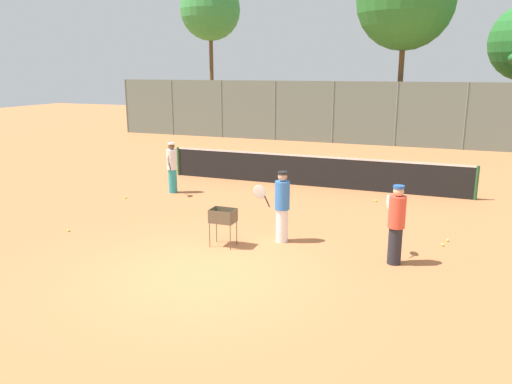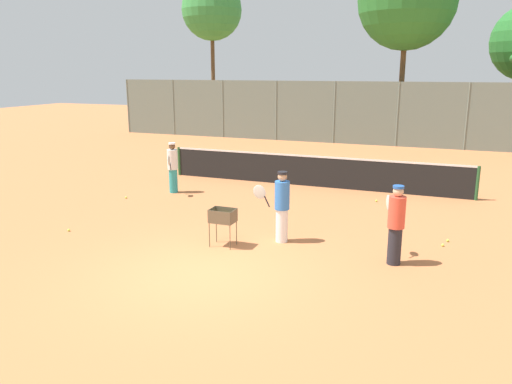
# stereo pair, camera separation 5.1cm
# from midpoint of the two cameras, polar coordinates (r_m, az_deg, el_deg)

# --- Properties ---
(ground_plane) EXTENTS (80.00, 80.00, 0.00)m
(ground_plane) POSITION_cam_midpoint_polar(r_m,az_deg,el_deg) (10.02, -6.13, -9.25)
(ground_plane) COLOR #C67242
(tennis_net) EXTENTS (10.52, 0.10, 1.07)m
(tennis_net) POSITION_cam_midpoint_polar(r_m,az_deg,el_deg) (17.20, 6.29, 2.48)
(tennis_net) COLOR #26592D
(tennis_net) RESTS_ON ground_plane
(back_fence) EXTENTS (29.97, 0.08, 3.32)m
(back_fence) POSITION_cam_midpoint_polar(r_m,az_deg,el_deg) (27.29, 12.18, 8.77)
(back_fence) COLOR slate
(back_fence) RESTS_ON ground_plane
(tree_1) EXTENTS (4.02, 4.02, 9.82)m
(tree_1) POSITION_cam_midpoint_polar(r_m,az_deg,el_deg) (35.56, -5.29, 19.99)
(tree_1) COLOR brown
(tree_1) RESTS_ON ground_plane
(tree_3) EXTENTS (5.15, 5.15, 10.04)m
(tree_3) POSITION_cam_midpoint_polar(r_m,az_deg,el_deg) (29.17, 16.68, 20.22)
(tree_3) COLOR brown
(tree_3) RESTS_ON ground_plane
(player_white_outfit) EXTENTS (0.42, 0.86, 1.64)m
(player_white_outfit) POSITION_cam_midpoint_polar(r_m,az_deg,el_deg) (16.36, -9.65, 2.84)
(player_white_outfit) COLOR teal
(player_white_outfit) RESTS_ON ground_plane
(player_red_cap) EXTENTS (0.89, 0.34, 1.67)m
(player_red_cap) POSITION_cam_midpoint_polar(r_m,az_deg,el_deg) (11.49, 2.83, -1.57)
(player_red_cap) COLOR white
(player_red_cap) RESTS_ON ground_plane
(player_yellow_shirt) EXTENTS (0.50, 0.83, 1.66)m
(player_yellow_shirt) POSITION_cam_midpoint_polar(r_m,az_deg,el_deg) (10.55, 15.59, -3.49)
(player_yellow_shirt) COLOR #26262D
(player_yellow_shirt) RESTS_ON ground_plane
(ball_cart) EXTENTS (0.56, 0.41, 0.87)m
(ball_cart) POSITION_cam_midpoint_polar(r_m,az_deg,el_deg) (11.28, -3.94, -3.05)
(ball_cart) COLOR brown
(ball_cart) RESTS_ON ground_plane
(tennis_ball_0) EXTENTS (0.07, 0.07, 0.07)m
(tennis_ball_0) POSITION_cam_midpoint_polar(r_m,az_deg,el_deg) (12.17, 20.43, -5.67)
(tennis_ball_0) COLOR #D1E54C
(tennis_ball_0) RESTS_ON ground_plane
(tennis_ball_1) EXTENTS (0.07, 0.07, 0.07)m
(tennis_ball_1) POSITION_cam_midpoint_polar(r_m,az_deg,el_deg) (16.07, -14.78, -0.62)
(tennis_ball_1) COLOR #D1E54C
(tennis_ball_1) RESTS_ON ground_plane
(tennis_ball_2) EXTENTS (0.07, 0.07, 0.07)m
(tennis_ball_2) POSITION_cam_midpoint_polar(r_m,az_deg,el_deg) (15.61, 13.45, -0.97)
(tennis_ball_2) COLOR #D1E54C
(tennis_ball_2) RESTS_ON ground_plane
(tennis_ball_3) EXTENTS (0.07, 0.07, 0.07)m
(tennis_ball_3) POSITION_cam_midpoint_polar(r_m,az_deg,el_deg) (12.53, 20.94, -5.16)
(tennis_ball_3) COLOR #D1E54C
(tennis_ball_3) RESTS_ON ground_plane
(tennis_ball_4) EXTENTS (0.07, 0.07, 0.07)m
(tennis_ball_4) POSITION_cam_midpoint_polar(r_m,az_deg,el_deg) (13.26, -20.74, -4.12)
(tennis_ball_4) COLOR #D1E54C
(tennis_ball_4) RESTS_ON ground_plane
(tennis_ball_5) EXTENTS (0.07, 0.07, 0.07)m
(tennis_ball_5) POSITION_cam_midpoint_polar(r_m,az_deg,el_deg) (16.52, -9.62, 0.03)
(tennis_ball_5) COLOR #D1E54C
(tennis_ball_5) RESTS_ON ground_plane
(parked_car) EXTENTS (4.20, 1.70, 1.60)m
(parked_car) POSITION_cam_midpoint_polar(r_m,az_deg,el_deg) (30.79, 7.96, 7.61)
(parked_car) COLOR #3F4C8C
(parked_car) RESTS_ON ground_plane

